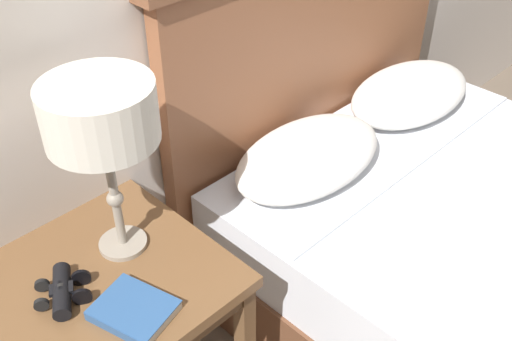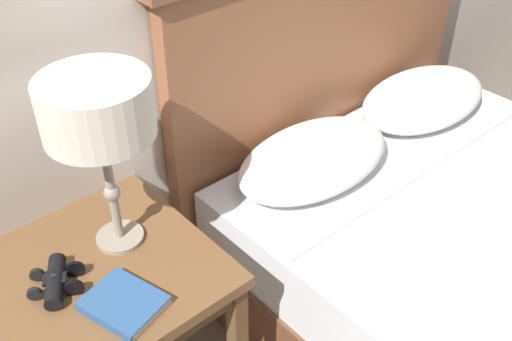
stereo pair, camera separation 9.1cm
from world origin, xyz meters
The scene contains 5 objects.
nightstand centered at (-0.60, 0.68, 0.56)m, with size 0.58×0.58×0.65m.
bed centered at (0.52, 0.09, 0.31)m, with size 1.50×1.91×1.24m.
table_lamp centered at (-0.50, 0.74, 1.05)m, with size 0.27×0.27×0.49m.
book_on_nightstand centered at (-0.62, 0.53, 0.66)m, with size 0.19×0.21×0.03m.
binoculars_pair centered at (-0.71, 0.69, 0.67)m, with size 0.16×0.16×0.05m.
Camera 1 is at (-1.08, -0.35, 1.79)m, focal length 42.00 mm.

